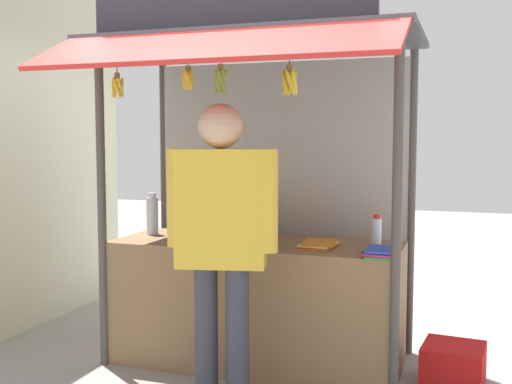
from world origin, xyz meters
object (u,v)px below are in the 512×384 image
object	(u,v)px
water_bottle_front_right	(248,216)
water_bottle_mid_left	(377,233)
magazine_stack_front_left	(190,235)
banana_bunch_rightmost	(221,80)
water_bottle_far_right	(225,220)
banana_bunch_inner_left	(188,79)
plastic_crate	(453,365)
banana_bunch_leftmost	(290,81)
water_bottle_center	(255,218)
banana_bunch_inner_right	(118,87)
magazine_stack_far_left	(382,252)
water_bottle_left	(152,215)
magazine_stack_rear_center	(230,238)
vendor_person	(221,228)
magazine_stack_mid_right	(319,244)

from	to	relation	value
water_bottle_front_right	water_bottle_mid_left	xyz separation A→B (m)	(0.99, -0.27, -0.03)
magazine_stack_front_left	water_bottle_mid_left	bearing A→B (deg)	0.96
water_bottle_mid_left	banana_bunch_rightmost	size ratio (longest dim) A/B	0.84
water_bottle_far_right	water_bottle_mid_left	xyz separation A→B (m)	(1.13, -0.15, -0.01)
banana_bunch_inner_left	plastic_crate	world-z (taller)	banana_bunch_inner_left
water_bottle_mid_left	banana_bunch_leftmost	size ratio (longest dim) A/B	0.77
banana_bunch_leftmost	plastic_crate	size ratio (longest dim) A/B	0.77
water_bottle_center	banana_bunch_inner_left	distance (m)	1.18
magazine_stack_front_left	banana_bunch_leftmost	xyz separation A→B (m)	(0.88, -0.47, 1.03)
water_bottle_center	banana_bunch_rightmost	bearing A→B (deg)	-89.65
magazine_stack_front_left	banana_bunch_rightmost	size ratio (longest dim) A/B	1.10
banana_bunch_inner_right	magazine_stack_far_left	bearing A→B (deg)	7.79
water_bottle_front_right	water_bottle_center	bearing A→B (deg)	-46.96
magazine_stack_far_left	banana_bunch_inner_right	distance (m)	2.00
water_bottle_far_right	water_bottle_left	size ratio (longest dim) A/B	0.81
water_bottle_far_right	banana_bunch_inner_left	world-z (taller)	banana_bunch_inner_left
magazine_stack_rear_center	magazine_stack_far_left	world-z (taller)	magazine_stack_rear_center
banana_bunch_rightmost	water_bottle_far_right	bearing A→B (deg)	109.97
magazine_stack_front_left	magazine_stack_far_left	xyz separation A→B (m)	(1.41, -0.23, -0.00)
water_bottle_center	banana_bunch_leftmost	bearing A→B (deg)	-56.00
vendor_person	magazine_stack_rear_center	bearing A→B (deg)	-86.47
magazine_stack_front_left	banana_bunch_rightmost	bearing A→B (deg)	-46.76
magazine_stack_far_left	banana_bunch_leftmost	size ratio (longest dim) A/B	1.04
banana_bunch_inner_left	magazine_stack_far_left	bearing A→B (deg)	11.13
banana_bunch_rightmost	banana_bunch_inner_left	world-z (taller)	same
plastic_crate	water_bottle_left	bearing A→B (deg)	179.44
water_bottle_far_right	banana_bunch_inner_left	distance (m)	1.16
water_bottle_mid_left	magazine_stack_rear_center	world-z (taller)	water_bottle_mid_left
water_bottle_center	plastic_crate	world-z (taller)	water_bottle_center
banana_bunch_inner_right	plastic_crate	bearing A→B (deg)	13.55
banana_bunch_rightmost	plastic_crate	xyz separation A→B (m)	(1.40, 0.51, -1.81)
water_bottle_mid_left	banana_bunch_inner_right	xyz separation A→B (m)	(-1.63, -0.49, 0.95)
magazine_stack_mid_right	water_bottle_left	bearing A→B (deg)	174.74
magazine_stack_mid_right	banana_bunch_leftmost	size ratio (longest dim) A/B	1.06
vendor_person	water_bottle_front_right	bearing A→B (deg)	-92.13
water_bottle_far_right	vendor_person	xyz separation A→B (m)	(0.36, -0.95, 0.09)
water_bottle_front_right	banana_bunch_inner_left	size ratio (longest dim) A/B	1.24
water_bottle_far_right	banana_bunch_inner_left	size ratio (longest dim) A/B	1.07
water_bottle_front_right	water_bottle_mid_left	distance (m)	1.03
banana_bunch_inner_right	water_bottle_center	bearing A→B (deg)	42.35
water_bottle_front_right	magazine_stack_rear_center	size ratio (longest dim) A/B	1.01
magazine_stack_front_left	vendor_person	distance (m)	0.98
water_bottle_left	vendor_person	xyz separation A→B (m)	(0.91, -0.85, 0.06)
water_bottle_left	magazine_stack_far_left	world-z (taller)	water_bottle_left
water_bottle_far_right	magazine_stack_front_left	size ratio (longest dim) A/B	0.86
water_bottle_far_right	banana_bunch_inner_right	size ratio (longest dim) A/B	0.90
magazine_stack_far_left	banana_bunch_rightmost	bearing A→B (deg)	-166.58
banana_bunch_rightmost	vendor_person	world-z (taller)	banana_bunch_rightmost
water_bottle_front_right	banana_bunch_inner_right	distance (m)	1.35
plastic_crate	vendor_person	bearing A→B (deg)	-146.91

